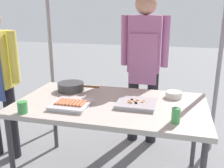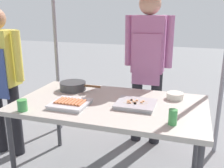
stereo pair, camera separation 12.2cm
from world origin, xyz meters
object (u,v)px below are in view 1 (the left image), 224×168
Objects in this scene: tray_grilled_sausages at (71,104)px; tray_meat_skewers at (136,103)px; cooking_wok at (71,86)px; drink_cup_near_edge at (176,116)px; stall_table at (111,108)px; vendor_woman at (144,58)px; drink_cup_by_wok at (22,107)px; condiment_bowl at (174,95)px.

tray_meat_skewers is (0.51, 0.16, -0.00)m from tray_grilled_sausages.
drink_cup_near_edge is (1.00, -0.50, 0.01)m from cooking_wok.
stall_table is 0.87m from vendor_woman.
cooking_wok is at bearing 42.10° from vendor_woman.
drink_cup_by_wok is (-0.14, -0.61, 0.00)m from cooking_wok.
vendor_woman is (0.77, 1.17, 0.21)m from drink_cup_by_wok.
tray_grilled_sausages is 0.72× the size of cooking_wok.
cooking_wok is (-0.16, 0.40, 0.02)m from tray_grilled_sausages.
tray_meat_skewers is 0.84m from vendor_woman.
stall_table is 0.59m from condiment_bowl.
drink_cup_by_wok is at bearing -174.89° from drink_cup_near_edge.
condiment_bowl is at bearing 92.56° from drink_cup_near_edge.
drink_cup_by_wok is at bearing -149.78° from condiment_bowl.
tray_meat_skewers is at bearing -19.24° from cooking_wok.
condiment_bowl is 1.35× the size of drink_cup_near_edge.
tray_grilled_sausages is 0.37m from drink_cup_by_wok.
cooking_wok is at bearing 76.95° from drink_cup_by_wok.
tray_grilled_sausages is at bearing -67.44° from cooking_wok.
drink_cup_by_wok is 1.42m from vendor_woman.
tray_grilled_sausages is at bearing 64.31° from vendor_woman.
tray_grilled_sausages is at bearing -149.17° from stall_table.
drink_cup_near_edge is 1.22× the size of drink_cup_by_wok.
drink_cup_near_edge reaches higher than tray_meat_skewers.
drink_cup_by_wok is at bearing -103.05° from cooking_wok.
vendor_woman is (-0.37, 1.07, 0.20)m from drink_cup_near_edge.
cooking_wok reaches higher than tray_grilled_sausages.
cooking_wok reaches higher than tray_meat_skewers.
condiment_bowl is at bearing 30.22° from drink_cup_by_wok.
condiment_bowl reaches higher than tray_grilled_sausages.
drink_cup_by_wok reaches higher than stall_table.
drink_cup_near_edge reaches higher than tray_grilled_sausages.
drink_cup_near_edge reaches higher than stall_table.
vendor_woman reaches higher than tray_meat_skewers.
tray_meat_skewers reaches higher than stall_table.
drink_cup_near_edge is (0.02, -0.55, 0.03)m from condiment_bowl.
vendor_woman reaches higher than stall_table.
drink_cup_near_edge is (0.32, -0.27, 0.04)m from tray_meat_skewers.
cooking_wok is 0.87m from vendor_woman.
condiment_bowl is (0.97, 0.04, -0.02)m from cooking_wok.
drink_cup_by_wok is at bearing -155.77° from tray_meat_skewers.
vendor_woman is (-0.34, 0.53, 0.23)m from condiment_bowl.
tray_grilled_sausages is 0.18× the size of vendor_woman.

